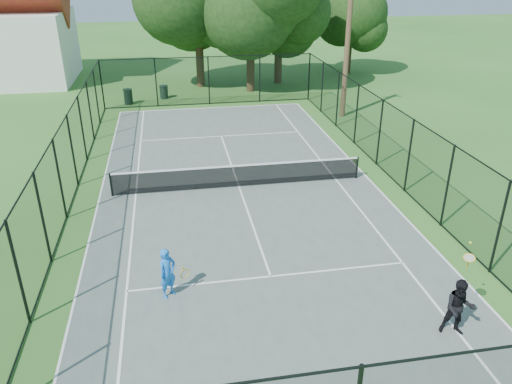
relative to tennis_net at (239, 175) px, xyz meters
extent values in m
plane|color=#2F6021|center=(0.00, 0.00, -0.58)|extent=(120.00, 120.00, 0.00)
cube|color=#505E56|center=(0.00, 0.00, -0.55)|extent=(11.00, 24.00, 0.06)
cylinder|color=black|center=(-5.00, 0.00, -0.04)|extent=(0.08, 0.08, 0.95)
cylinder|color=black|center=(5.00, 0.00, -0.04)|extent=(0.08, 0.08, 0.95)
cube|color=black|center=(0.00, 0.00, -0.04)|extent=(10.00, 0.03, 0.88)
cube|color=white|center=(0.00, 0.00, 0.40)|extent=(10.00, 0.05, 0.06)
cylinder|color=#332114|center=(-0.17, 17.99, 1.26)|extent=(0.56, 0.56, 3.67)
sphere|color=black|center=(-0.17, 17.99, 4.75)|extent=(6.62, 6.62, 6.62)
cylinder|color=#332114|center=(3.16, 15.98, 1.40)|extent=(0.56, 0.56, 3.95)
sphere|color=black|center=(3.16, 15.98, 5.14)|extent=(7.09, 7.09, 7.09)
cylinder|color=#332114|center=(5.58, 18.12, 1.05)|extent=(0.56, 0.56, 3.25)
sphere|color=black|center=(5.58, 18.12, 3.97)|extent=(5.17, 5.17, 5.17)
cylinder|color=#332114|center=(11.80, 20.50, 0.82)|extent=(0.56, 0.56, 2.79)
sphere|color=black|center=(11.80, 20.50, 3.43)|extent=(4.87, 4.87, 4.87)
cylinder|color=black|center=(-5.09, 13.89, -0.12)|extent=(0.54, 0.54, 0.92)
cylinder|color=black|center=(-5.09, 13.89, 0.36)|extent=(0.58, 0.58, 0.05)
cylinder|color=black|center=(-2.85, 14.98, -0.17)|extent=(0.54, 0.54, 0.81)
cylinder|color=black|center=(-2.85, 14.98, 0.25)|extent=(0.58, 0.58, 0.05)
cylinder|color=#4C3823|center=(7.48, 9.00, 3.10)|extent=(0.30, 0.30, 7.36)
imported|color=blue|center=(-2.93, -6.78, 0.21)|extent=(0.63, 0.61, 1.46)
torus|color=gold|center=(-2.48, -6.63, 0.03)|extent=(0.27, 0.18, 0.29)
cylinder|color=silver|center=(-2.48, -6.63, 0.03)|extent=(0.23, 0.15, 0.25)
imported|color=black|center=(4.00, -9.56, 0.25)|extent=(0.90, 0.80, 1.53)
torus|color=gold|center=(4.25, -9.21, 1.43)|extent=(0.30, 0.28, 0.14)
cylinder|color=silver|center=(4.25, -9.21, 1.43)|extent=(0.26, 0.24, 0.11)
sphere|color=#CCE526|center=(4.29, -9.08, 1.77)|extent=(0.07, 0.07, 0.07)
camera|label=1|loc=(-2.54, -18.26, 7.94)|focal=35.00mm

